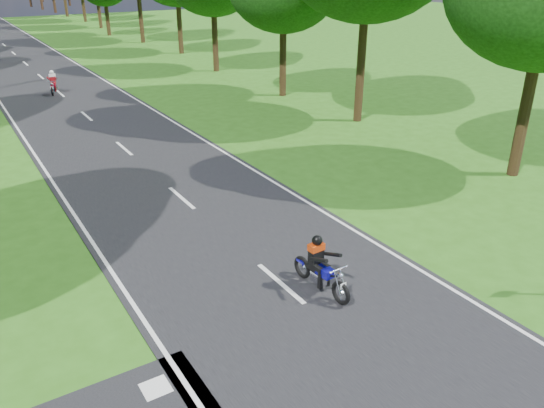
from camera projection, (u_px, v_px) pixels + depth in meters
ground at (332, 328)px, 11.23m from camera, size 160.00×160.00×0.00m
main_road at (4, 45)px, 49.79m from camera, size 7.00×140.00×0.02m
road_markings at (5, 47)px, 48.28m from camera, size 7.40×140.00×0.01m
rider_near_blue at (321, 265)px, 12.22m from camera, size 0.66×1.68×1.37m
rider_far_red at (53, 82)px, 31.01m from camera, size 0.99×1.67×1.32m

